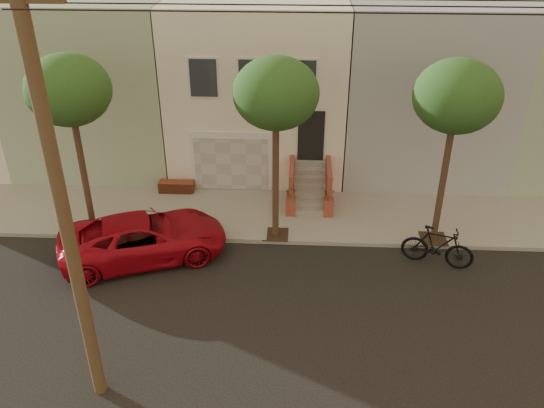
{
  "coord_description": "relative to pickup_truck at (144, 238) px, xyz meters",
  "views": [
    {
      "loc": [
        1.73,
        -12.81,
        10.84
      ],
      "look_at": [
        0.92,
        3.0,
        1.89
      ],
      "focal_mm": 37.19,
      "sensor_mm": 36.0,
      "label": 1
    }
  ],
  "objects": [
    {
      "name": "house_row",
      "position": [
        3.3,
        8.64,
        2.89
      ],
      "size": [
        33.1,
        11.7,
        7.0
      ],
      "color": "beige",
      "rests_on": "sidewalk"
    },
    {
      "name": "tree_mid",
      "position": [
        4.29,
        1.35,
        4.5
      ],
      "size": [
        2.7,
        2.57,
        6.3
      ],
      "color": "#2D2116",
      "rests_on": "sidewalk"
    },
    {
      "name": "pickup_truck",
      "position": [
        0.0,
        0.0,
        0.0
      ],
      "size": [
        5.94,
        4.19,
        1.5
      ],
      "primitive_type": "imported",
      "rotation": [
        0.0,
        0.0,
        1.92
      ],
      "color": "#AF0B1A",
      "rests_on": "ground"
    },
    {
      "name": "motorcycle",
      "position": [
        9.61,
        0.05,
        -0.06
      ],
      "size": [
        2.4,
        1.31,
        1.39
      ],
      "primitive_type": "imported",
      "rotation": [
        0.0,
        0.0,
        1.27
      ],
      "color": "black",
      "rests_on": "ground"
    },
    {
      "name": "ground",
      "position": [
        3.29,
        -2.55,
        -0.75
      ],
      "size": [
        90.0,
        90.0,
        0.0
      ],
      "primitive_type": "plane",
      "color": "black",
      "rests_on": "ground"
    },
    {
      "name": "tree_right",
      "position": [
        9.79,
        1.35,
        4.5
      ],
      "size": [
        2.7,
        2.57,
        6.3
      ],
      "color": "#2D2116",
      "rests_on": "sidewalk"
    },
    {
      "name": "sidewalk",
      "position": [
        3.29,
        2.8,
        -0.68
      ],
      "size": [
        40.0,
        3.7,
        0.15
      ],
      "primitive_type": "cube",
      "color": "gray",
      "rests_on": "ground"
    },
    {
      "name": "tree_left",
      "position": [
        -2.21,
        1.35,
        4.5
      ],
      "size": [
        2.7,
        2.57,
        6.3
      ],
      "color": "#2D2116",
      "rests_on": "sidewalk"
    }
  ]
}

